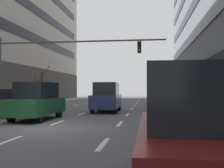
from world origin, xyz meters
TOP-DOWN VIEW (x-y plane):
  - ground_plane at (0.00, 0.00)m, footprint 120.00×120.00m
  - lane_stripe_l1_s4 at (-3.20, 2.00)m, footprint 0.16×2.00m
  - lane_stripe_l1_s5 at (-3.20, 7.00)m, footprint 0.16×2.00m
  - lane_stripe_l1_s6 at (-3.20, 12.00)m, footprint 0.16×2.00m
  - lane_stripe_l1_s7 at (-3.20, 17.00)m, footprint 0.16×2.00m
  - lane_stripe_l1_s8 at (-3.20, 22.00)m, footprint 0.16×2.00m
  - lane_stripe_l1_s9 at (-3.20, 27.00)m, footprint 0.16×2.00m
  - lane_stripe_l1_s10 at (-3.20, 32.00)m, footprint 0.16×2.00m
  - lane_stripe_l2_s3 at (0.00, -3.00)m, footprint 0.16×2.00m
  - lane_stripe_l2_s4 at (0.00, 2.00)m, footprint 0.16×2.00m
  - lane_stripe_l2_s5 at (0.00, 7.00)m, footprint 0.16×2.00m
  - lane_stripe_l2_s6 at (0.00, 12.00)m, footprint 0.16×2.00m
  - lane_stripe_l2_s7 at (0.00, 17.00)m, footprint 0.16×2.00m
  - lane_stripe_l2_s8 at (0.00, 22.00)m, footprint 0.16×2.00m
  - lane_stripe_l2_s9 at (0.00, 27.00)m, footprint 0.16×2.00m
  - lane_stripe_l2_s10 at (0.00, 32.00)m, footprint 0.16×2.00m
  - lane_stripe_l3_s3 at (3.20, -3.00)m, footprint 0.16×2.00m
  - lane_stripe_l3_s4 at (3.20, 2.00)m, footprint 0.16×2.00m
  - lane_stripe_l3_s5 at (3.20, 7.00)m, footprint 0.16×2.00m
  - lane_stripe_l3_s6 at (3.20, 12.00)m, footprint 0.16×2.00m
  - lane_stripe_l3_s7 at (3.20, 17.00)m, footprint 0.16×2.00m
  - lane_stripe_l3_s8 at (3.20, 22.00)m, footprint 0.16×2.00m
  - lane_stripe_l3_s9 at (3.20, 27.00)m, footprint 0.16×2.00m
  - lane_stripe_l3_s10 at (3.20, 32.00)m, footprint 0.16×2.00m
  - car_driving_0 at (-4.69, 5.29)m, footprint 1.95×4.62m
  - car_driving_1 at (-1.58, 3.06)m, footprint 1.93×4.40m
  - car_driving_2 at (1.45, 8.97)m, footprint 2.03×4.66m
  - car_parked_0 at (5.34, -7.08)m, footprint 1.76×4.19m
  - traffic_signal_0 at (-2.37, 8.10)m, footprint 12.77×0.34m
  - street_tree_0 at (7.58, 21.82)m, footprint 2.21×2.28m
  - street_tree_1 at (-7.60, 18.32)m, footprint 1.90×1.90m
  - pedestrian_0 at (7.57, 8.01)m, footprint 0.37×0.44m

SIDE VIEW (x-z plane):
  - ground_plane at x=0.00m, z-range 0.00..0.00m
  - lane_stripe_l1_s4 at x=-3.20m, z-range 0.00..0.01m
  - lane_stripe_l1_s5 at x=-3.20m, z-range 0.00..0.01m
  - lane_stripe_l1_s6 at x=-3.20m, z-range 0.00..0.01m
  - lane_stripe_l1_s7 at x=-3.20m, z-range 0.00..0.01m
  - lane_stripe_l1_s8 at x=-3.20m, z-range 0.00..0.01m
  - lane_stripe_l1_s9 at x=-3.20m, z-range 0.00..0.01m
  - lane_stripe_l1_s10 at x=-3.20m, z-range 0.00..0.01m
  - lane_stripe_l2_s3 at x=0.00m, z-range 0.00..0.01m
  - lane_stripe_l2_s4 at x=0.00m, z-range 0.00..0.01m
  - lane_stripe_l2_s5 at x=0.00m, z-range 0.00..0.01m
  - lane_stripe_l2_s6 at x=0.00m, z-range 0.00..0.01m
  - lane_stripe_l2_s7 at x=0.00m, z-range 0.00..0.01m
  - lane_stripe_l2_s8 at x=0.00m, z-range 0.00..0.01m
  - lane_stripe_l2_s9 at x=0.00m, z-range 0.00..0.01m
  - lane_stripe_l2_s10 at x=0.00m, z-range 0.00..0.01m
  - lane_stripe_l3_s3 at x=3.20m, z-range 0.00..0.01m
  - lane_stripe_l3_s4 at x=3.20m, z-range 0.00..0.01m
  - lane_stripe_l3_s5 at x=3.20m, z-range 0.00..0.01m
  - lane_stripe_l3_s6 at x=3.20m, z-range 0.00..0.01m
  - lane_stripe_l3_s7 at x=3.20m, z-range 0.00..0.01m
  - lane_stripe_l3_s8 at x=3.20m, z-range 0.00..0.01m
  - lane_stripe_l3_s9 at x=3.20m, z-range 0.00..0.01m
  - lane_stripe_l3_s10 at x=3.20m, z-range 0.00..0.01m
  - car_driving_0 at x=-4.69m, z-range -0.01..1.72m
  - pedestrian_0 at x=7.57m, z-range 0.25..1.76m
  - car_parked_0 at x=5.34m, z-range 0.00..2.02m
  - car_driving_1 at x=-1.58m, z-range 0.00..2.10m
  - car_driving_2 at x=1.45m, z-range -0.01..2.23m
  - street_tree_1 at x=-7.60m, z-range -0.15..4.26m
  - street_tree_0 at x=7.58m, z-range 0.03..4.71m
  - traffic_signal_0 at x=-2.37m, z-range 1.42..7.02m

